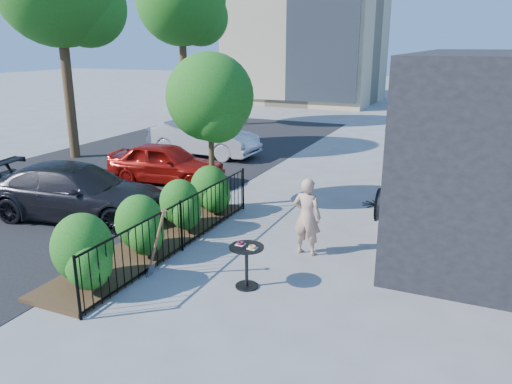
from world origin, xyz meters
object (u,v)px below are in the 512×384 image
at_px(woman, 307,217).
at_px(car_red, 166,163).
at_px(patio_tree, 212,103).
at_px(cafe_table, 247,259).
at_px(street_tree_far, 182,6).
at_px(shovel, 155,247).
at_px(car_darkgrey, 77,192).
at_px(car_silver, 203,137).

xyz_separation_m(woman, car_red, (-5.73, 3.49, -0.19)).
relative_size(patio_tree, cafe_table, 4.74).
height_order(patio_tree, street_tree_far, street_tree_far).
xyz_separation_m(street_tree_far, woman, (10.86, -13.05, -5.11)).
height_order(street_tree_far, cafe_table, street_tree_far).
bearing_deg(street_tree_far, car_red, -61.78).
distance_m(street_tree_far, car_red, 12.07).
relative_size(shovel, car_darkgrey, 0.30).
relative_size(patio_tree, shovel, 2.81).
relative_size(woman, car_darkgrey, 0.35).
bearing_deg(car_silver, woman, -135.69).
xyz_separation_m(patio_tree, car_silver, (-3.44, 5.51, -2.05)).
bearing_deg(car_silver, patio_tree, -145.57).
bearing_deg(shovel, car_red, 122.06).
distance_m(woman, car_red, 6.71).
xyz_separation_m(woman, shovel, (-2.18, -2.17, -0.20)).
bearing_deg(car_red, street_tree_far, 23.06).
height_order(patio_tree, car_silver, patio_tree).
bearing_deg(car_darkgrey, patio_tree, -63.31).
distance_m(woman, car_silver, 9.89).
relative_size(street_tree_far, car_darkgrey, 1.79).
height_order(cafe_table, woman, woman).
distance_m(car_red, car_silver, 3.97).
xyz_separation_m(cafe_table, shovel, (-1.68, -0.34, 0.08)).
bearing_deg(cafe_table, street_tree_far, 124.83).
height_order(car_silver, car_darkgrey, car_silver).
bearing_deg(patio_tree, car_silver, 122.00).
bearing_deg(street_tree_far, car_darkgrey, -69.41).
relative_size(woman, shovel, 1.16).
xyz_separation_m(shovel, car_darkgrey, (-3.71, 2.01, 0.06)).
bearing_deg(street_tree_far, woman, -50.24).
height_order(cafe_table, shovel, shovel).
bearing_deg(woman, car_red, -30.11).
relative_size(cafe_table, car_red, 0.23).
distance_m(patio_tree, car_red, 3.73).
bearing_deg(car_silver, street_tree_far, 39.24).
relative_size(cafe_table, car_silver, 0.19).
bearing_deg(patio_tree, car_darkgrey, -143.52).
bearing_deg(cafe_table, patio_tree, 125.80).
height_order(cafe_table, car_red, car_red).
distance_m(cafe_table, car_red, 7.46).
bearing_deg(woman, patio_tree, -29.12).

